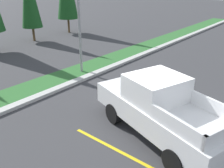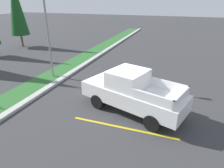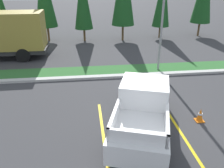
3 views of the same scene
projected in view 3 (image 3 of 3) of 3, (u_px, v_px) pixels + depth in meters
The scene contains 9 objects.
ground_plane at pixel (148, 122), 9.98m from camera, with size 120.00×120.00×0.00m, color #38383A.
parking_line_near at pixel (103, 135), 9.16m from camera, with size 0.12×4.80×0.01m, color yellow.
parking_line_far at pixel (178, 129), 9.50m from camera, with size 0.12×4.80×0.01m, color yellow.
curb_strip at pixel (127, 76), 14.45m from camera, with size 56.00×0.40×0.15m, color #B2B2AD.
grass_median at pixel (124, 70), 15.46m from camera, with size 56.00×1.80×0.06m, color #2D662D.
pickup_truck_main at pixel (143, 109), 8.94m from camera, with size 3.44×5.55×2.10m.
cargo_truck_distant at pixel (0, 34), 17.06m from camera, with size 6.81×2.52×3.40m.
street_light at pixel (164, 10), 13.77m from camera, with size 0.24×1.49×6.63m.
traffic_cone at pixel (200, 115), 9.93m from camera, with size 0.36×0.36×0.60m.
Camera 3 is at (-2.55, -8.13, 5.67)m, focal length 37.19 mm.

